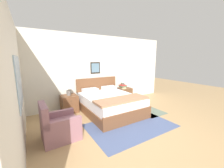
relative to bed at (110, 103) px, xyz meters
name	(u,v)px	position (x,y,z in m)	size (l,w,h in m)	color
ground_plane	(141,137)	(-0.15, -1.62, -0.31)	(16.00, 16.00, 0.00)	tan
wall_back	(92,71)	(-0.15, 1.08, 0.99)	(6.83, 0.09, 2.60)	silver
wall_left	(17,81)	(-2.40, -0.29, 0.99)	(0.08, 5.07, 2.60)	silver
area_rug_main	(131,125)	(-0.02, -1.08, -0.30)	(2.20, 1.44, 0.01)	#47567F
area_rug_bedside	(143,108)	(1.16, -0.31, -0.30)	(0.76, 1.55, 0.01)	slate
bed	(110,103)	(0.00, 0.00, 0.00)	(1.61, 2.01, 1.04)	brown
armchair	(59,127)	(-1.74, -0.72, -0.03)	(0.76, 0.67, 0.84)	#8E606B
nightstand_near_window	(69,104)	(-1.12, 0.75, -0.03)	(0.50, 0.52, 0.56)	brown
nightstand_by_door	(124,94)	(1.12, 0.75, -0.03)	(0.50, 0.52, 0.56)	brown
table_lamp_near_window	(68,86)	(-1.12, 0.78, 0.55)	(0.25, 0.25, 0.46)	slate
table_lamp_by_door	(124,81)	(1.11, 0.78, 0.55)	(0.25, 0.25, 0.46)	slate
book_thick_bottom	(123,88)	(1.01, 0.70, 0.27)	(0.20, 0.28, 0.04)	beige
book_hardcover_middle	(123,87)	(1.01, 0.70, 0.31)	(0.17, 0.25, 0.03)	beige
book_novel_upper	(123,86)	(1.01, 0.70, 0.34)	(0.22, 0.28, 0.04)	#4C7551
book_slim_near_top	(123,85)	(1.01, 0.70, 0.38)	(0.23, 0.28, 0.03)	#B7332D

